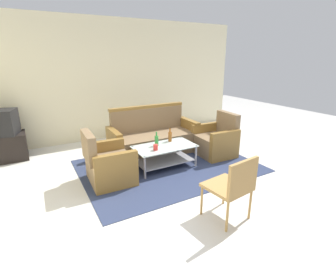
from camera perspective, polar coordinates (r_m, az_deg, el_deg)
ground_plane at (r=4.12m, az=4.93°, el=-10.96°), size 14.00×14.00×0.00m
wall_back at (r=6.41m, az=-10.67°, el=12.13°), size 6.52×0.12×2.80m
rug at (r=4.70m, az=0.09°, el=-7.09°), size 3.08×2.26×0.01m
couch at (r=5.22m, az=-3.35°, el=-0.94°), size 1.81×0.76×0.96m
armchair_left at (r=4.16m, az=-13.34°, el=-6.74°), size 0.72×0.78×0.85m
armchair_right at (r=5.22m, az=10.77°, el=-1.53°), size 0.73×0.79×0.85m
coffee_table at (r=4.56m, az=-0.79°, el=-4.26°), size 1.10×0.60×0.40m
bottle_green at (r=4.50m, az=-2.60°, el=-1.35°), size 0.07×0.07×0.26m
bottle_brown at (r=4.73m, az=0.46°, el=-0.43°), size 0.07×0.07×0.25m
cup at (r=4.31m, az=-2.82°, el=-2.91°), size 0.08×0.08×0.10m
tv_stand at (r=5.80m, az=-33.18°, el=-2.53°), size 0.80×0.50×0.52m
wicker_chair at (r=3.15m, az=14.53°, el=-10.80°), size 0.53×0.53×0.84m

